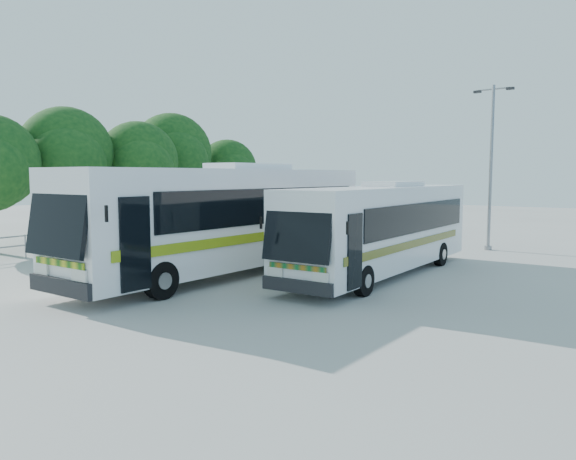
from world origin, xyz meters
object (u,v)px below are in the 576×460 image
Objects in this scene: tree_far_c at (139,161)px; tree_far_d at (172,154)px; tree_far_b at (67,154)px; coach_adjacent at (383,227)px; tree_far_e at (228,169)px; coach_main at (229,217)px; lamppost at (491,160)px.

tree_far_d reaches higher than tree_far_c.
coach_adjacent is (17.20, 0.62, -2.87)m from tree_far_b.
tree_far_e is (0.39, 12.10, -0.68)m from tree_far_b.
tree_far_b is 0.95× the size of tree_far_d.
tree_far_c is 3.93m from tree_far_d.
tree_far_d reaches higher than tree_far_e.
coach_main reaches higher than coach_adjacent.
tree_far_d is 0.55× the size of coach_main.
tree_far_c is at bearing 168.29° from coach_adjacent.
tree_far_b is 17.45m from coach_adjacent.
lamppost reaches higher than tree_far_c.
tree_far_b is 13.09m from coach_main.
tree_far_e reaches higher than coach_adjacent.
tree_far_d is (-1.19, 3.70, 0.56)m from tree_far_c.
coach_adjacent is at bearing 2.06° from tree_far_b.
lamppost reaches higher than tree_far_e.
tree_far_d is at bearing 92.23° from tree_far_b.
tree_far_c reaches higher than coach_adjacent.
tree_far_c reaches higher than coach_main.
tree_far_d is 1.24× the size of tree_far_e.
tree_far_b is at bearing -145.17° from lamppost.
tree_far_c is 18.48m from lamppost.
coach_adjacent is (4.56, 2.87, -0.33)m from coach_main.
coach_main is at bearing -49.51° from tree_far_e.
tree_far_d is 16.50m from coach_main.
tree_far_d is 18.90m from lamppost.
coach_adjacent is 1.47× the size of lamppost.
coach_adjacent is 9.34m from lamppost.
tree_far_b is 0.52× the size of coach_main.
tree_far_b is at bearing -178.27° from coach_adjacent.
lamppost is (18.79, 1.92, -0.62)m from tree_far_d.
coach_main is at bearing -108.83° from lamppost.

